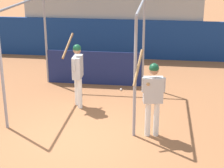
# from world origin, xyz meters

# --- Properties ---
(ground_plane) EXTENTS (60.00, 60.00, 0.00)m
(ground_plane) POSITION_xyz_m (0.00, 0.00, 0.00)
(ground_plane) COLOR #935B38
(outfield_wall) EXTENTS (24.00, 0.12, 1.54)m
(outfield_wall) POSITION_xyz_m (0.00, 7.11, 0.77)
(outfield_wall) COLOR navy
(outfield_wall) RESTS_ON ground
(bleacher_section) EXTENTS (7.05, 2.40, 2.82)m
(bleacher_section) POSITION_xyz_m (0.00, 8.37, 1.41)
(bleacher_section) COLOR #9E9E99
(bleacher_section) RESTS_ON ground
(batting_cage) EXTENTS (3.16, 3.48, 2.82)m
(batting_cage) POSITION_xyz_m (-0.10, 3.13, 1.25)
(batting_cage) COLOR gray
(batting_cage) RESTS_ON ground
(player_batter) EXTENTS (0.54, 0.95, 1.92)m
(player_batter) POSITION_xyz_m (-0.22, 2.01, 1.06)
(player_batter) COLOR white
(player_batter) RESTS_ON ground
(player_waiting) EXTENTS (0.72, 0.53, 2.02)m
(player_waiting) POSITION_xyz_m (1.84, 0.51, 1.06)
(player_waiting) COLOR white
(player_waiting) RESTS_ON ground
(baseball) EXTENTS (0.07, 0.07, 0.07)m
(baseball) POSITION_xyz_m (0.81, 3.37, 0.04)
(baseball) COLOR white
(baseball) RESTS_ON ground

